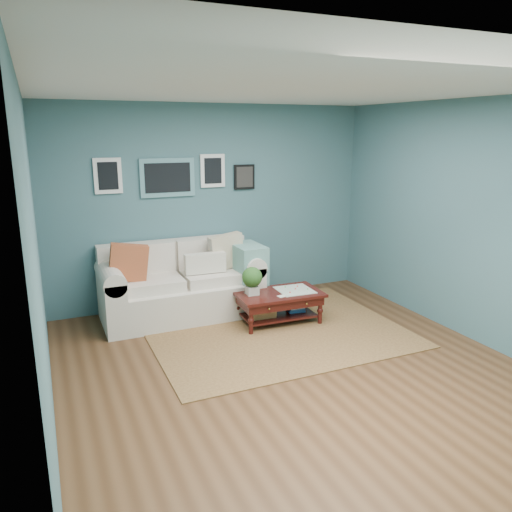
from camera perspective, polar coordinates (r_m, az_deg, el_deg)
room_shell at (r=4.69m, az=4.66°, el=1.97°), size 5.00×5.02×2.70m
area_rug at (r=6.08m, az=2.16°, el=-8.48°), size 2.95×2.36×0.01m
loveseat at (r=6.52m, az=-7.87°, el=-3.09°), size 2.05×0.93×1.06m
coffee_table at (r=6.21m, az=2.10°, el=-4.81°), size 1.09×0.66×0.74m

